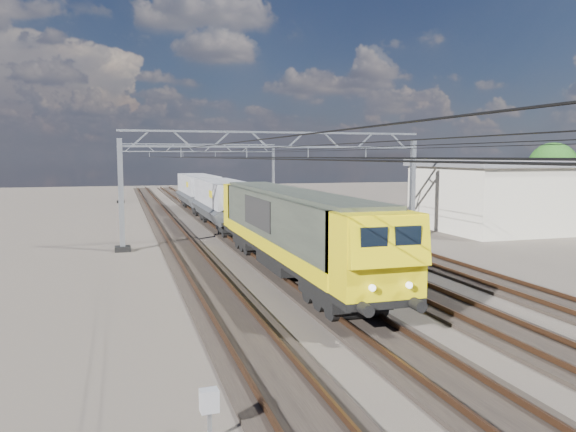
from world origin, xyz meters
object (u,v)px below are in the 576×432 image
object	(u,v)px
catenary_gantry_far	(200,170)
hopper_wagon_mid	(198,189)
catenary_gantry_mid	(278,183)
tree_far	(557,169)
trackside_cabinet	(209,403)
industrial_shed	(543,193)
locomotive	(290,226)
hopper_wagon_lead	(223,200)

from	to	relation	value
catenary_gantry_far	hopper_wagon_mid	world-z (taller)	catenary_gantry_far
catenary_gantry_mid	tree_far	xyz separation A→B (m)	(30.32, 9.79, 0.47)
hopper_wagon_mid	trackside_cabinet	distance (m)	46.69
catenary_gantry_mid	trackside_cabinet	bearing A→B (deg)	-108.80
catenary_gantry_far	industrial_shed	size ratio (longest dim) A/B	1.07
locomotive	catenary_gantry_far	bearing A→B (deg)	87.46
catenary_gantry_far	locomotive	world-z (taller)	catenary_gantry_far
catenary_gantry_far	industrial_shed	xyz separation A→B (m)	(22.00, -34.00, -1.18)
catenary_gantry_mid	hopper_wagon_lead	distance (m)	8.91
locomotive	industrial_shed	world-z (taller)	industrial_shed
industrial_shed	catenary_gantry_mid	bearing A→B (deg)	-174.81
locomotive	trackside_cabinet	world-z (taller)	locomotive
industrial_shed	trackside_cabinet	bearing A→B (deg)	-139.59
catenary_gantry_mid	trackside_cabinet	size ratio (longest dim) A/B	18.67
hopper_wagon_mid	locomotive	bearing A→B (deg)	-90.00
locomotive	industrial_shed	xyz separation A→B (m)	(24.00, 11.17, 0.40)
catenary_gantry_far	trackside_cabinet	xyz separation A→B (m)	(-8.02, -59.56, -3.11)
hopper_wagon_lead	catenary_gantry_mid	bearing A→B (deg)	-76.79
catenary_gantry_far	hopper_wagon_mid	size ratio (longest dim) A/B	1.53
locomotive	tree_far	bearing A→B (deg)	30.40
hopper_wagon_lead	tree_far	world-z (taller)	tree_far
locomotive	trackside_cabinet	size ratio (longest dim) A/B	19.80
industrial_shed	tree_far	size ratio (longest dim) A/B	2.70
hopper_wagon_mid	trackside_cabinet	world-z (taller)	hopper_wagon_mid
catenary_gantry_far	industrial_shed	world-z (taller)	catenary_gantry_far
locomotive	hopper_wagon_lead	xyz separation A→B (m)	(-0.00, 17.70, -0.09)
locomotive	trackside_cabinet	bearing A→B (deg)	-112.71
catenary_gantry_mid	catenary_gantry_far	distance (m)	36.00
hopper_wagon_lead	hopper_wagon_mid	size ratio (longest dim) A/B	1.00
locomotive	hopper_wagon_lead	size ratio (longest dim) A/B	1.62
tree_far	trackside_cabinet	bearing A→B (deg)	-138.98
tree_far	locomotive	bearing A→B (deg)	-149.60
catenary_gantry_far	hopper_wagon_lead	size ratio (longest dim) A/B	1.53
locomotive	hopper_wagon_mid	distance (m)	31.90
tree_far	hopper_wagon_lead	bearing A→B (deg)	-177.75
trackside_cabinet	tree_far	xyz separation A→B (m)	(38.34, 33.35, 3.58)
trackside_cabinet	tree_far	size ratio (longest dim) A/B	0.15
tree_far	catenary_gantry_mid	bearing A→B (deg)	-162.11
hopper_wagon_mid	tree_far	xyz separation A→B (m)	(32.32, -12.93, 2.14)
trackside_cabinet	industrial_shed	distance (m)	39.47
catenary_gantry_mid	catenary_gantry_far	world-z (taller)	same
hopper_wagon_lead	trackside_cabinet	xyz separation A→B (m)	(-6.02, -32.08, -1.43)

